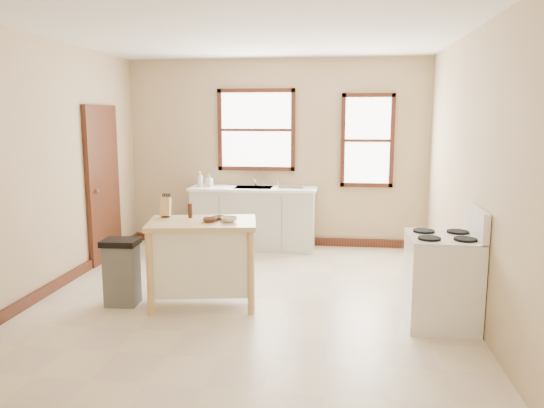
% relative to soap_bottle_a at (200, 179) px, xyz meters
% --- Properties ---
extents(floor, '(5.00, 5.00, 0.00)m').
position_rel_soap_bottle_a_xyz_m(floor, '(1.09, -2.13, -1.03)').
color(floor, beige).
rests_on(floor, ground).
extents(ceiling, '(5.00, 5.00, 0.00)m').
position_rel_soap_bottle_a_xyz_m(ceiling, '(1.09, -2.13, 1.77)').
color(ceiling, white).
rests_on(ceiling, ground).
extents(wall_back, '(4.50, 0.04, 2.80)m').
position_rel_soap_bottle_a_xyz_m(wall_back, '(1.09, 0.37, 0.37)').
color(wall_back, tan).
rests_on(wall_back, ground).
extents(wall_left, '(0.04, 5.00, 2.80)m').
position_rel_soap_bottle_a_xyz_m(wall_left, '(-1.16, -2.13, 0.37)').
color(wall_left, tan).
rests_on(wall_left, ground).
extents(wall_right, '(0.04, 5.00, 2.80)m').
position_rel_soap_bottle_a_xyz_m(wall_right, '(3.34, -2.13, 0.37)').
color(wall_right, tan).
rests_on(wall_right, ground).
extents(window_main, '(1.17, 0.06, 1.22)m').
position_rel_soap_bottle_a_xyz_m(window_main, '(0.79, 0.35, 0.72)').
color(window_main, '#3C1410').
rests_on(window_main, wall_back).
extents(window_side, '(0.77, 0.06, 1.37)m').
position_rel_soap_bottle_a_xyz_m(window_side, '(2.44, 0.35, 0.57)').
color(window_side, '#3C1410').
rests_on(window_side, wall_back).
extents(door_left, '(0.06, 0.90, 2.10)m').
position_rel_soap_bottle_a_xyz_m(door_left, '(-1.12, -0.83, 0.02)').
color(door_left, '#3C1410').
rests_on(door_left, ground).
extents(baseboard_back, '(4.50, 0.04, 0.12)m').
position_rel_soap_bottle_a_xyz_m(baseboard_back, '(1.09, 0.34, -0.97)').
color(baseboard_back, '#3C1410').
rests_on(baseboard_back, ground).
extents(baseboard_left, '(0.04, 5.00, 0.12)m').
position_rel_soap_bottle_a_xyz_m(baseboard_left, '(-1.13, -2.13, -0.97)').
color(baseboard_left, '#3C1410').
rests_on(baseboard_left, ground).
extents(sink_counter, '(1.86, 0.62, 0.92)m').
position_rel_soap_bottle_a_xyz_m(sink_counter, '(0.79, 0.07, -0.57)').
color(sink_counter, beige).
rests_on(sink_counter, ground).
extents(faucet, '(0.03, 0.03, 0.22)m').
position_rel_soap_bottle_a_xyz_m(faucet, '(0.79, 0.25, -0.00)').
color(faucet, silver).
rests_on(faucet, sink_counter).
extents(soap_bottle_a, '(0.11, 0.11, 0.23)m').
position_rel_soap_bottle_a_xyz_m(soap_bottle_a, '(0.00, 0.00, 0.00)').
color(soap_bottle_a, '#B2B2B2').
rests_on(soap_bottle_a, sink_counter).
extents(soap_bottle_b, '(0.10, 0.10, 0.18)m').
position_rel_soap_bottle_a_xyz_m(soap_bottle_b, '(0.12, 0.06, -0.02)').
color(soap_bottle_b, '#B2B2B2').
rests_on(soap_bottle_b, sink_counter).
extents(dish_rack, '(0.41, 0.34, 0.09)m').
position_rel_soap_bottle_a_xyz_m(dish_rack, '(1.35, 0.02, -0.07)').
color(dish_rack, silver).
rests_on(dish_rack, sink_counter).
extents(kitchen_island, '(1.19, 0.87, 0.89)m').
position_rel_soap_bottle_a_xyz_m(kitchen_island, '(0.65, -2.39, -0.59)').
color(kitchen_island, '#E6C587').
rests_on(kitchen_island, ground).
extents(knife_block, '(0.11, 0.11, 0.20)m').
position_rel_soap_bottle_a_xyz_m(knife_block, '(0.21, -2.23, -0.04)').
color(knife_block, tan).
rests_on(knife_block, kitchen_island).
extents(pepper_grinder, '(0.05, 0.05, 0.15)m').
position_rel_soap_bottle_a_xyz_m(pepper_grinder, '(0.48, -2.23, -0.07)').
color(pepper_grinder, '#3C1C10').
rests_on(pepper_grinder, kitchen_island).
extents(bowl_a, '(0.20, 0.20, 0.04)m').
position_rel_soap_bottle_a_xyz_m(bowl_a, '(0.73, -2.42, -0.12)').
color(bowl_a, brown).
rests_on(bowl_a, kitchen_island).
extents(bowl_b, '(0.20, 0.20, 0.04)m').
position_rel_soap_bottle_a_xyz_m(bowl_b, '(0.81, -2.28, -0.12)').
color(bowl_b, brown).
rests_on(bowl_b, kitchen_island).
extents(bowl_c, '(0.17, 0.17, 0.05)m').
position_rel_soap_bottle_a_xyz_m(bowl_c, '(0.94, -2.40, -0.12)').
color(bowl_c, silver).
rests_on(bowl_c, kitchen_island).
extents(trash_bin, '(0.37, 0.32, 0.70)m').
position_rel_soap_bottle_a_xyz_m(trash_bin, '(-0.19, -2.50, -0.69)').
color(trash_bin, '#5B5B59').
rests_on(trash_bin, ground).
extents(gas_stove, '(0.69, 0.69, 1.12)m').
position_rel_soap_bottle_a_xyz_m(gas_stove, '(3.01, -2.62, -0.47)').
color(gas_stove, white).
rests_on(gas_stove, ground).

